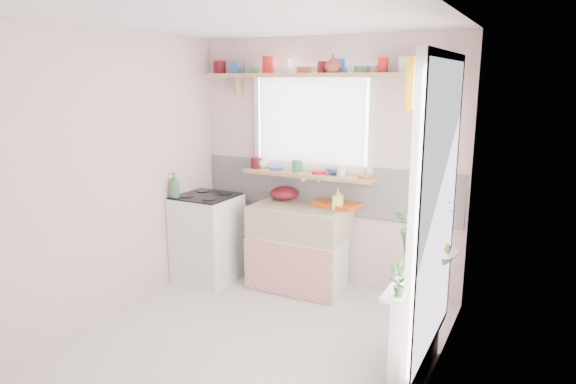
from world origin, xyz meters
The scene contains 19 objects.
room centered at (0.66, 0.86, 1.37)m, with size 3.20×3.20×3.20m.
sink_unit centered at (-0.15, 1.29, 0.43)m, with size 0.95×0.65×1.11m.
cooker centered at (-1.10, 1.05, 0.46)m, with size 0.58×0.58×0.93m.
radiator_ledge centered at (1.30, 0.20, 0.40)m, with size 0.22×0.95×0.78m.
windowsill centered at (-0.15, 1.48, 1.14)m, with size 1.40×0.22×0.04m, color tan.
pine_shelf centered at (0.00, 1.47, 2.12)m, with size 2.52×0.24×0.04m, color tan.
shelf_crockery centered at (-0.02, 1.47, 2.19)m, with size 2.47×0.11×0.12m.
sill_crockery centered at (-0.20, 1.48, 1.21)m, with size 1.35×0.11×0.12m.
dish_tray centered at (0.18, 1.50, 0.87)m, with size 0.44×0.33×0.04m, color #DB5313.
colander centered at (-0.42, 1.50, 0.92)m, with size 0.31×0.31×0.14m, color #5F1019.
jade_plant centered at (1.21, 0.60, 1.01)m, with size 0.42×0.37×0.47m, color #2E702C.
fruit_bowl centered at (1.33, 0.54, 0.81)m, with size 0.31×0.31×0.08m, color silver.
herb_pot centered at (1.26, -0.20, 0.89)m, with size 0.12×0.08×0.23m, color #2D5923.
soap_bottle_sink centered at (0.22, 1.37, 0.95)m, with size 0.09×0.10×0.21m, color #EFF36C.
sill_cup centered at (-0.69, 1.52, 1.21)m, with size 0.12×0.12×0.09m, color white.
sill_bowl centered at (0.14, 1.54, 1.19)m, with size 0.21×0.21×0.07m, color #2E4D96.
shelf_vase centered at (0.13, 1.41, 2.22)m, with size 0.16×0.16×0.17m, color brown.
cooker_bottle centered at (-1.32, 0.83, 1.04)m, with size 0.10×0.10×0.25m, color #39723B.
fruit centered at (1.34, 0.55, 0.87)m, with size 0.20×0.14×0.10m.
Camera 1 is at (2.01, -3.13, 2.08)m, focal length 32.00 mm.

